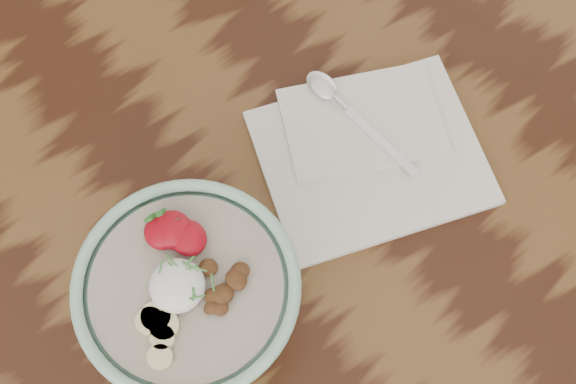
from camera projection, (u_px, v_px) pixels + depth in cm
name	position (u px, v px, depth cm)	size (l,w,h in cm)	color
table	(217.00, 274.00, 94.04)	(160.00, 90.00, 75.00)	black
breakfast_bowl	(191.00, 298.00, 76.28)	(20.95, 20.95, 13.67)	#95C8AE
napkin	(369.00, 150.00, 89.07)	(29.10, 26.39, 1.47)	white
spoon	(337.00, 99.00, 90.04)	(3.15, 17.04, 0.89)	silver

